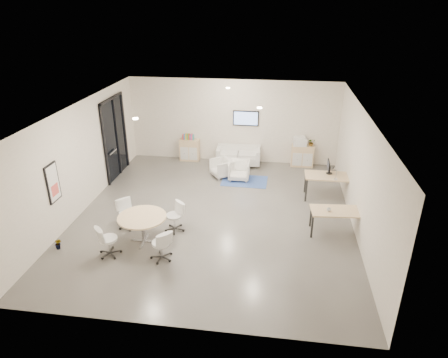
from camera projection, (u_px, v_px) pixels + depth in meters
name	position (u px, v px, depth m)	size (l,w,h in m)	color
room_shell	(214.00, 166.00, 11.26)	(9.60, 10.60, 4.80)	#53504C
glass_door	(115.00, 135.00, 14.06)	(0.09, 1.90, 2.85)	black
artwork	(53.00, 183.00, 10.34)	(0.05, 0.54, 1.04)	black
wall_tv	(246.00, 118.00, 15.15)	(0.98, 0.06, 0.58)	black
ceiling_spots	(211.00, 103.00, 11.38)	(3.14, 4.14, 0.03)	#FFEAC6
sideboard_left	(190.00, 150.00, 15.81)	(0.76, 0.40, 0.86)	#D4AE80
sideboard_right	(302.00, 156.00, 15.25)	(0.84, 0.41, 0.84)	#D4AE80
books	(188.00, 137.00, 15.59)	(0.45, 0.14, 0.22)	red
printer	(300.00, 141.00, 15.03)	(0.52, 0.44, 0.35)	white
loveseat	(238.00, 156.00, 15.42)	(1.70, 0.92, 0.62)	silver
blue_rug	(244.00, 181.00, 14.14)	(1.59, 1.06, 0.01)	#2F478F
armchair_left	(222.00, 167.00, 14.40)	(0.69, 0.64, 0.71)	silver
armchair_right	(239.00, 170.00, 14.15)	(0.72, 0.67, 0.74)	silver
desk_rear	(329.00, 178.00, 12.66)	(1.53, 0.77, 0.80)	#D4AE80
desk_front	(337.00, 213.00, 10.74)	(1.43, 0.81, 0.72)	#D4AE80
monitor	(329.00, 167.00, 12.66)	(0.20, 0.50, 0.44)	black
round_table	(142.00, 219.00, 10.34)	(1.27, 1.27, 0.77)	#D4AE80
meeting_chairs	(143.00, 228.00, 10.46)	(2.18, 2.18, 0.82)	white
plant_cabinet	(311.00, 143.00, 14.97)	(0.26, 0.29, 0.23)	#3F7F3F
plant_floor	(59.00, 247.00, 10.29)	(0.17, 0.32, 0.14)	#3F7F3F
cup	(329.00, 209.00, 10.65)	(0.11, 0.09, 0.11)	white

